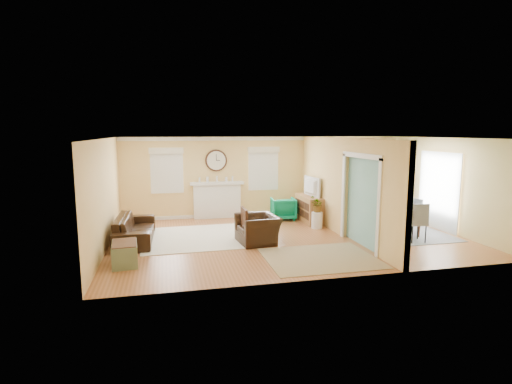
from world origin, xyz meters
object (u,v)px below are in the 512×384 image
eames_chair (258,229)px  green_chair (283,209)px  sofa (135,229)px  credenza (309,209)px  dining_table (392,219)px

eames_chair → green_chair: (1.40, 2.45, -0.01)m
sofa → credenza: size_ratio=1.63×
sofa → green_chair: size_ratio=2.99×
sofa → green_chair: bearing=-68.2°
eames_chair → dining_table: eames_chair is taller
sofa → eames_chair: bearing=-103.8°
green_chair → credenza: 0.84m
eames_chair → credenza: 2.87m
sofa → credenza: bearing=-75.8°
credenza → dining_table: credenza is taller
sofa → green_chair: green_chair is taller
sofa → dining_table: (6.99, -0.43, -0.01)m
sofa → green_chair: (4.41, 1.63, 0.01)m
eames_chair → green_chair: bearing=144.2°
credenza → dining_table: 2.47m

